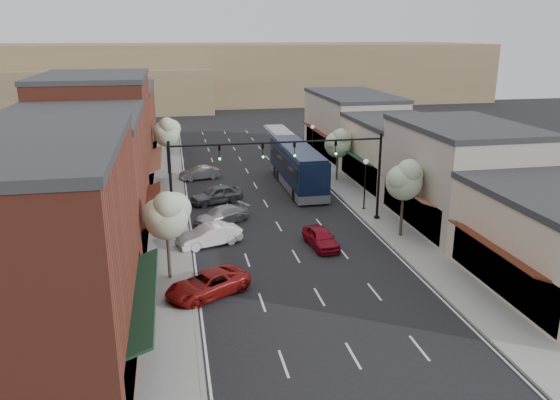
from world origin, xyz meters
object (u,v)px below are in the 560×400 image
tree_left_near (167,214)px  lamp_post_far (312,138)px  signal_mast_right (350,165)px  tree_left_far (167,131)px  parked_car_e (200,173)px  parked_car_b (209,235)px  signal_mast_left (203,172)px  tree_right_near (405,179)px  parked_car_c (221,215)px  tree_right_far (338,142)px  coach_bus (297,166)px  lamp_post_near (365,176)px  parked_car_a (207,284)px  parked_car_d (216,194)px  red_hatchback (321,238)px

tree_left_near → lamp_post_far: (16.05, 28.06, -1.22)m
signal_mast_right → tree_left_far: size_ratio=1.34×
parked_car_e → lamp_post_far: bearing=96.5°
tree_left_near → parked_car_b: (2.71, 5.18, -3.47)m
signal_mast_left → lamp_post_far: bearing=56.1°
signal_mast_right → tree_right_near: bearing=-56.1°
parked_car_b → parked_car_c: 4.67m
tree_right_near → tree_right_far: tree_right_near is taller
signal_mast_left → coach_bus: size_ratio=0.63×
signal_mast_left → lamp_post_near: signal_mast_left is taller
lamp_post_near → parked_car_e: bearing=135.1°
tree_left_far → parked_car_b: size_ratio=1.35×
signal_mast_right → signal_mast_left: (-11.24, 0.00, 0.00)m
signal_mast_right → lamp_post_far: signal_mast_right is taller
coach_bus → parked_car_c: coach_bus is taller
coach_bus → parked_car_a: size_ratio=2.63×
signal_mast_right → tree_left_far: signal_mast_right is taller
tree_right_near → tree_left_near: size_ratio=1.05×
tree_right_far → parked_car_d: size_ratio=1.17×
tree_right_far → parked_car_e: bearing=165.6°
lamp_post_near → lamp_post_far: same height
tree_left_near → parked_car_a: 4.79m
tree_right_far → red_hatchback: bearing=-110.7°
tree_left_far → signal_mast_left: bearing=-81.7°
tree_right_near → lamp_post_far: bearing=91.3°
tree_left_near → parked_car_d: size_ratio=1.23×
tree_right_near → lamp_post_far: tree_right_near is taller
tree_left_near → tree_left_far: bearing=90.0°
tree_left_near → parked_car_e: 23.95m
tree_left_far → coach_bus: bearing=-30.7°
tree_right_near → parked_car_a: (-14.55, -6.49, -3.76)m
lamp_post_far → parked_car_c: bearing=-123.4°
tree_right_far → coach_bus: size_ratio=0.42×
coach_bus → signal_mast_right: bearing=-81.2°
signal_mast_left → signal_mast_right: bearing=0.0°
tree_left_near → red_hatchback: tree_left_near is taller
tree_right_near → red_hatchback: (-6.27, -0.63, -3.76)m
coach_bus → parked_car_b: bearing=-125.1°
parked_car_c → parked_car_b: bearing=-42.6°
parked_car_a → tree_left_near: bearing=-170.6°
lamp_post_near → parked_car_d: lamp_post_near is taller
coach_bus → red_hatchback: bearing=-97.1°
lamp_post_far → parked_car_a: bearing=-114.6°
signal_mast_left → parked_car_a: 11.27m
tree_left_near → coach_bus: bearing=57.1°
parked_car_a → parked_car_c: (1.90, 12.17, -0.03)m
red_hatchback → parked_car_d: (-6.28, 11.71, 0.10)m
tree_right_near → coach_bus: bearing=106.7°
tree_right_far → lamp_post_far: (-0.55, 8.06, -0.99)m
lamp_post_near → parked_car_e: lamp_post_near is taller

